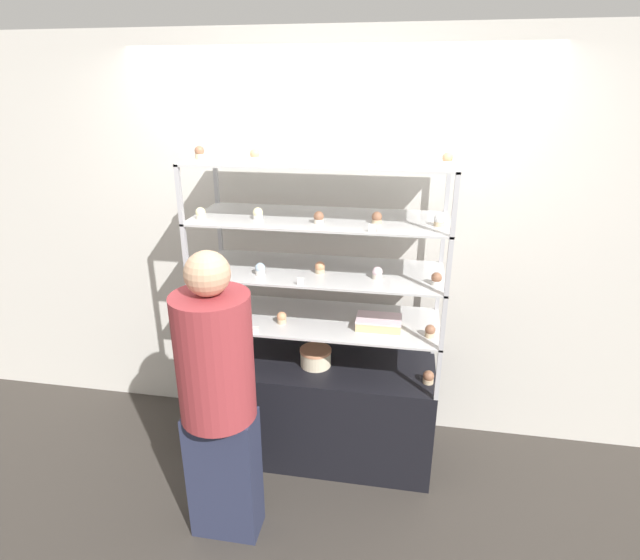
% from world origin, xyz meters
% --- Properties ---
extents(ground_plane, '(20.00, 20.00, 0.00)m').
position_xyz_m(ground_plane, '(0.00, 0.00, 0.00)').
color(ground_plane, '#38332D').
extents(back_wall, '(8.00, 0.05, 2.60)m').
position_xyz_m(back_wall, '(0.00, 0.42, 1.30)').
color(back_wall, silver).
rests_on(back_wall, ground_plane).
extents(display_base, '(1.42, 0.55, 0.66)m').
position_xyz_m(display_base, '(0.00, 0.00, 0.33)').
color(display_base, black).
rests_on(display_base, ground_plane).
extents(display_riser_lower, '(1.42, 0.55, 0.31)m').
position_xyz_m(display_riser_lower, '(0.00, 0.00, 0.95)').
color(display_riser_lower, '#B7B7BC').
rests_on(display_riser_lower, display_base).
extents(display_riser_middle, '(1.42, 0.55, 0.31)m').
position_xyz_m(display_riser_middle, '(0.00, 0.00, 1.27)').
color(display_riser_middle, '#B7B7BC').
rests_on(display_riser_middle, display_riser_lower).
extents(display_riser_upper, '(1.42, 0.55, 0.31)m').
position_xyz_m(display_riser_upper, '(0.00, 0.00, 1.58)').
color(display_riser_upper, '#B7B7BC').
rests_on(display_riser_upper, display_riser_middle).
extents(display_riser_top, '(1.42, 0.55, 0.31)m').
position_xyz_m(display_riser_top, '(0.00, 0.00, 1.89)').
color(display_riser_top, '#B7B7BC').
rests_on(display_riser_top, display_riser_upper).
extents(layer_cake_centerpiece, '(0.19, 0.19, 0.11)m').
position_xyz_m(layer_cake_centerpiece, '(-0.02, -0.02, 0.72)').
color(layer_cake_centerpiece, beige).
rests_on(layer_cake_centerpiece, display_base).
extents(sheet_cake_frosted, '(0.26, 0.18, 0.06)m').
position_xyz_m(sheet_cake_frosted, '(0.35, -0.05, 1.00)').
color(sheet_cake_frosted, '#DBBC84').
rests_on(sheet_cake_frosted, display_riser_lower).
extents(cupcake_0, '(0.06, 0.06, 0.08)m').
position_xyz_m(cupcake_0, '(-0.64, -0.13, 0.70)').
color(cupcake_0, '#CCB28C').
rests_on(cupcake_0, display_base).
extents(cupcake_1, '(0.06, 0.06, 0.08)m').
position_xyz_m(cupcake_1, '(0.66, -0.10, 0.70)').
color(cupcake_1, '#CCB28C').
rests_on(cupcake_1, display_base).
extents(price_tag_0, '(0.04, 0.00, 0.04)m').
position_xyz_m(price_tag_0, '(-0.44, -0.25, 0.68)').
color(price_tag_0, white).
rests_on(price_tag_0, display_base).
extents(cupcake_2, '(0.06, 0.06, 0.07)m').
position_xyz_m(cupcake_2, '(-0.64, -0.12, 1.01)').
color(cupcake_2, white).
rests_on(cupcake_2, display_riser_lower).
extents(cupcake_3, '(0.06, 0.06, 0.07)m').
position_xyz_m(cupcake_3, '(-0.21, -0.10, 1.01)').
color(cupcake_3, '#CCB28C').
rests_on(cupcake_3, display_riser_lower).
extents(cupcake_4, '(0.06, 0.06, 0.07)m').
position_xyz_m(cupcake_4, '(0.64, -0.12, 1.01)').
color(cupcake_4, '#CCB28C').
rests_on(cupcake_4, display_riser_lower).
extents(price_tag_1, '(0.04, 0.00, 0.04)m').
position_xyz_m(price_tag_1, '(-0.32, -0.25, 0.99)').
color(price_tag_1, white).
rests_on(price_tag_1, display_riser_lower).
extents(cupcake_5, '(0.06, 0.06, 0.07)m').
position_xyz_m(cupcake_5, '(-0.66, -0.12, 1.31)').
color(cupcake_5, beige).
rests_on(cupcake_5, display_riser_middle).
extents(cupcake_6, '(0.06, 0.06, 0.07)m').
position_xyz_m(cupcake_6, '(-0.32, -0.13, 1.31)').
color(cupcake_6, white).
rests_on(cupcake_6, display_riser_middle).
extents(cupcake_7, '(0.06, 0.06, 0.07)m').
position_xyz_m(cupcake_7, '(0.01, -0.05, 1.31)').
color(cupcake_7, '#CCB28C').
rests_on(cupcake_7, display_riser_middle).
extents(cupcake_8, '(0.06, 0.06, 0.07)m').
position_xyz_m(cupcake_8, '(0.33, -0.08, 1.31)').
color(cupcake_8, beige).
rests_on(cupcake_8, display_riser_middle).
extents(cupcake_9, '(0.06, 0.06, 0.07)m').
position_xyz_m(cupcake_9, '(0.65, -0.12, 1.31)').
color(cupcake_9, white).
rests_on(cupcake_9, display_riser_middle).
extents(price_tag_2, '(0.04, 0.00, 0.04)m').
position_xyz_m(price_tag_2, '(-0.06, -0.25, 1.30)').
color(price_tag_2, white).
rests_on(price_tag_2, display_riser_middle).
extents(cupcake_10, '(0.05, 0.05, 0.06)m').
position_xyz_m(cupcake_10, '(-0.64, -0.15, 1.62)').
color(cupcake_10, beige).
rests_on(cupcake_10, display_riser_upper).
extents(cupcake_11, '(0.05, 0.05, 0.06)m').
position_xyz_m(cupcake_11, '(-0.33, -0.09, 1.62)').
color(cupcake_11, white).
rests_on(cupcake_11, display_riser_upper).
extents(cupcake_12, '(0.05, 0.05, 0.06)m').
position_xyz_m(cupcake_12, '(0.01, -0.12, 1.62)').
color(cupcake_12, beige).
rests_on(cupcake_12, display_riser_upper).
extents(cupcake_13, '(0.05, 0.05, 0.06)m').
position_xyz_m(cupcake_13, '(0.32, -0.08, 1.62)').
color(cupcake_13, '#CCB28C').
rests_on(cupcake_13, display_riser_upper).
extents(cupcake_14, '(0.05, 0.05, 0.06)m').
position_xyz_m(cupcake_14, '(0.64, -0.07, 1.62)').
color(cupcake_14, '#CCB28C').
rests_on(cupcake_14, display_riser_upper).
extents(price_tag_3, '(0.04, 0.00, 0.04)m').
position_xyz_m(price_tag_3, '(0.31, -0.25, 1.62)').
color(price_tag_3, white).
rests_on(price_tag_3, display_riser_upper).
extents(cupcake_15, '(0.05, 0.05, 0.07)m').
position_xyz_m(cupcake_15, '(-0.65, -0.06, 1.94)').
color(cupcake_15, '#CCB28C').
rests_on(cupcake_15, display_riser_top).
extents(cupcake_16, '(0.05, 0.05, 0.07)m').
position_xyz_m(cupcake_16, '(-0.32, -0.13, 1.94)').
color(cupcake_16, white).
rests_on(cupcake_16, display_riser_top).
extents(cupcake_17, '(0.05, 0.05, 0.07)m').
position_xyz_m(cupcake_17, '(-0.01, -0.09, 1.94)').
color(cupcake_17, white).
rests_on(cupcake_17, display_riser_top).
extents(cupcake_18, '(0.05, 0.05, 0.07)m').
position_xyz_m(cupcake_18, '(0.32, -0.05, 1.94)').
color(cupcake_18, beige).
rests_on(cupcake_18, display_riser_top).
extents(cupcake_19, '(0.05, 0.05, 0.07)m').
position_xyz_m(cupcake_19, '(0.65, -0.12, 1.94)').
color(cupcake_19, white).
rests_on(cupcake_19, display_riser_top).
extents(price_tag_4, '(0.04, 0.00, 0.04)m').
position_xyz_m(price_tag_4, '(0.28, -0.25, 1.93)').
color(price_tag_4, white).
rests_on(price_tag_4, display_riser_top).
extents(customer_figure, '(0.37, 0.37, 1.60)m').
position_xyz_m(customer_figure, '(-0.39, -0.70, 0.86)').
color(customer_figure, '#282D47').
rests_on(customer_figure, ground_plane).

